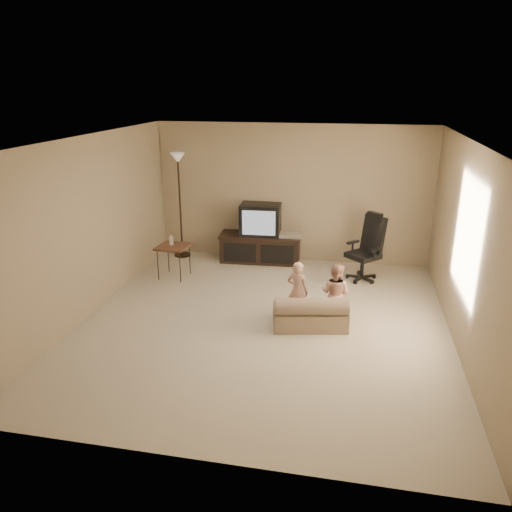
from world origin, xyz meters
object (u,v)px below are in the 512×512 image
at_px(floor_lamp, 179,182).
at_px(child_sofa, 310,314).
at_px(side_table, 173,247).
at_px(toddler_right, 335,293).
at_px(tv_stand, 261,238).
at_px(office_chair, 366,256).
at_px(toddler_left, 297,291).

distance_m(floor_lamp, child_sofa, 3.90).
height_order(side_table, toddler_right, toddler_right).
distance_m(side_table, toddler_right, 3.03).
relative_size(tv_stand, toddler_right, 1.79).
bearing_deg(toddler_right, floor_lamp, -15.10).
bearing_deg(toddler_right, child_sofa, 58.34).
xyz_separation_m(office_chair, side_table, (-3.21, -0.54, 0.13)).
height_order(side_table, toddler_left, toddler_left).
relative_size(office_chair, side_table, 1.51).
bearing_deg(tv_stand, toddler_left, -70.66).
relative_size(side_table, floor_lamp, 0.39).
height_order(toddler_left, toddler_right, toddler_left).
bearing_deg(office_chair, toddler_left, -75.02).
distance_m(child_sofa, toddler_left, 0.37).
distance_m(side_table, toddler_left, 2.57).
bearing_deg(floor_lamp, office_chair, -9.09).
xyz_separation_m(tv_stand, office_chair, (1.90, -0.54, -0.04)).
xyz_separation_m(floor_lamp, child_sofa, (2.71, -2.51, -1.24)).
bearing_deg(child_sofa, toddler_right, 24.75).
distance_m(tv_stand, toddler_left, 2.50).
relative_size(office_chair, toddler_right, 1.32).
height_order(tv_stand, office_chair, office_chair).
height_order(floor_lamp, toddler_left, floor_lamp).
xyz_separation_m(tv_stand, toddler_right, (1.47, -2.28, -0.02)).
bearing_deg(office_chair, floor_lamp, -145.94).
bearing_deg(office_chair, tv_stand, -152.77).
bearing_deg(child_sofa, floor_lamp, 125.57).
height_order(office_chair, toddler_right, office_chair).
bearing_deg(office_chair, child_sofa, -67.43).
bearing_deg(tv_stand, floor_lamp, 176.48).
xyz_separation_m(office_chair, floor_lamp, (-3.44, 0.55, 1.02)).
bearing_deg(floor_lamp, toddler_right, -37.14).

